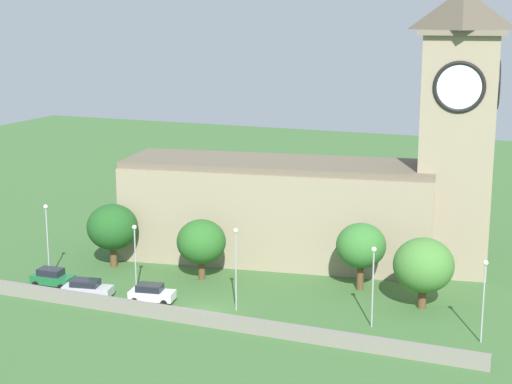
% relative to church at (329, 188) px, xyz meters
% --- Properties ---
extents(ground_plane, '(200.00, 200.00, 0.00)m').
position_rel_church_xyz_m(ground_plane, '(-5.46, -4.00, -8.18)').
color(ground_plane, '#3D6633').
extents(church, '(40.32, 15.47, 28.86)m').
position_rel_church_xyz_m(church, '(0.00, 0.00, 0.00)').
color(church, gray).
rests_on(church, ground).
extents(quay_barrier, '(50.77, 0.70, 1.23)m').
position_rel_church_xyz_m(quay_barrier, '(-5.46, -22.00, -7.57)').
color(quay_barrier, gray).
rests_on(quay_barrier, ground).
extents(car_green, '(4.33, 2.28, 1.84)m').
position_rel_church_xyz_m(car_green, '(-22.55, -18.49, -7.26)').
color(car_green, '#1E6B38').
rests_on(car_green, ground).
extents(car_silver, '(4.92, 2.76, 1.73)m').
position_rel_church_xyz_m(car_silver, '(-17.62, -19.78, -7.31)').
color(car_silver, silver).
rests_on(car_silver, ground).
extents(car_white, '(4.45, 2.70, 1.74)m').
position_rel_church_xyz_m(car_white, '(-11.27, -18.68, -7.30)').
color(car_white, silver).
rests_on(car_white, ground).
extents(streetlamp_west_end, '(0.44, 0.44, 7.78)m').
position_rel_church_xyz_m(streetlamp_west_end, '(-24.27, -16.64, -3.07)').
color(streetlamp_west_end, '#9EA0A5').
rests_on(streetlamp_west_end, ground).
extents(streetlamp_west_mid, '(0.44, 0.44, 6.59)m').
position_rel_church_xyz_m(streetlamp_west_mid, '(-14.32, -16.30, -3.75)').
color(streetlamp_west_mid, '#9EA0A5').
rests_on(streetlamp_west_mid, ground).
extents(streetlamp_central, '(0.44, 0.44, 7.72)m').
position_rel_church_xyz_m(streetlamp_central, '(-3.12, -17.55, -3.10)').
color(streetlamp_central, '#9EA0A5').
rests_on(streetlamp_central, ground).
extents(streetlamp_east_mid, '(0.44, 0.44, 7.18)m').
position_rel_church_xyz_m(streetlamp_east_mid, '(9.32, -16.82, -3.41)').
color(streetlamp_east_mid, '#9EA0A5').
rests_on(streetlamp_east_mid, ground).
extents(streetlamp_east_end, '(0.44, 0.44, 7.06)m').
position_rel_church_xyz_m(streetlamp_east_end, '(18.50, -16.71, -3.48)').
color(streetlamp_east_end, '#9EA0A5').
rests_on(streetlamp_east_end, ground).
extents(tree_riverside_west, '(4.84, 4.84, 6.66)m').
position_rel_church_xyz_m(tree_riverside_west, '(5.80, -7.76, -3.74)').
color(tree_riverside_west, brown).
rests_on(tree_riverside_west, ground).
extents(tree_churchyard, '(4.97, 4.97, 6.20)m').
position_rel_church_xyz_m(tree_churchyard, '(-9.91, -10.80, -4.25)').
color(tree_churchyard, brown).
rests_on(tree_churchyard, ground).
extents(tree_riverside_east, '(5.53, 5.53, 6.60)m').
position_rel_church_xyz_m(tree_riverside_east, '(12.41, -10.55, -4.10)').
color(tree_riverside_east, brown).
rests_on(tree_riverside_east, ground).
extents(tree_by_tower, '(5.38, 5.38, 6.77)m').
position_rel_church_xyz_m(tree_by_tower, '(-20.50, -10.52, -3.86)').
color(tree_by_tower, brown).
rests_on(tree_by_tower, ground).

